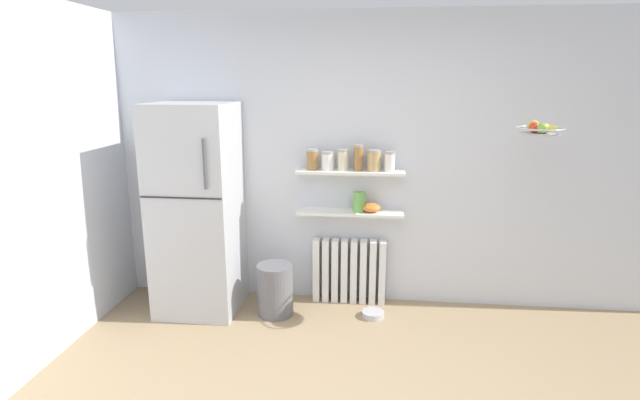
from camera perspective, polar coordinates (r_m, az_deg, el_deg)
The scene contains 18 objects.
ground_plane at distance 3.47m, azimuth 3.23°, elevation -21.81°, with size 7.04×7.04×0.00m, color #9E8460.
back_wall at distance 4.43m, azimuth 4.64°, elevation 4.42°, with size 7.04×0.10×2.60m, color silver.
side_wall_left at distance 3.84m, azimuth -32.14°, elevation 0.86°, with size 0.10×4.80×2.60m, color silver.
refrigerator at distance 4.40m, azimuth -14.11°, elevation -1.09°, with size 0.69×0.71×1.84m.
radiator at distance 4.58m, azimuth 3.42°, elevation -8.26°, with size 0.67×0.12×0.60m.
wall_shelf_lower at distance 4.37m, azimuth 3.50°, elevation -1.46°, with size 0.95×0.22×0.03m, color white.
wall_shelf_upper at distance 4.29m, azimuth 3.57°, elevation 3.30°, with size 0.95×0.22×0.03m, color white.
storage_jar_0 at distance 4.30m, azimuth -0.90°, elevation 4.73°, with size 0.10×0.10×0.18m.
storage_jar_1 at distance 4.28m, azimuth 0.89°, elevation 4.57°, with size 0.11×0.11×0.16m.
storage_jar_2 at distance 4.27m, azimuth 2.69°, elevation 4.67°, with size 0.10×0.10×0.18m.
storage_jar_3 at distance 4.26m, azimuth 4.50°, elevation 4.92°, with size 0.08×0.08×0.23m.
storage_jar_4 at distance 4.26m, azimuth 6.31°, elevation 4.59°, with size 0.12×0.12×0.18m.
storage_jar_5 at distance 4.27m, azimuth 8.12°, elevation 4.46°, with size 0.09×0.09×0.17m.
vase at distance 4.34m, azimuth 4.59°, elevation -0.21°, with size 0.11×0.11×0.18m, color #66A84C.
shelf_bowl at distance 4.35m, azimuth 5.97°, elevation -0.88°, with size 0.17×0.17×0.08m, color orange.
trash_bin at distance 4.38m, azimuth -5.25°, elevation -10.37°, with size 0.31×0.31×0.46m, color slate.
pet_food_bowl at distance 4.42m, azimuth 6.19°, elevation -13.07°, with size 0.19×0.19×0.05m, color #B7B7BC.
hanging_fruit_basket at distance 4.10m, azimuth 24.22°, elevation 7.57°, with size 0.35×0.35×0.10m.
Camera 1 is at (0.14, -2.32, 2.02)m, focal length 27.46 mm.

